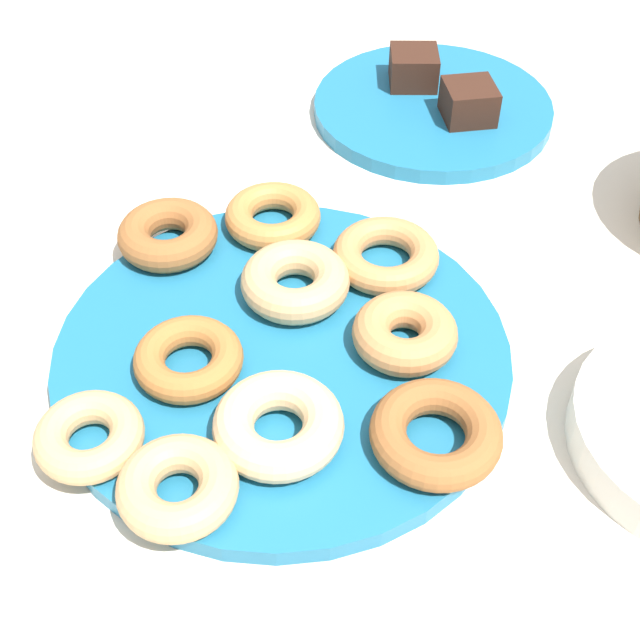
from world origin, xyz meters
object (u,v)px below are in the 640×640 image
donut_plate (282,354)px  donut_1 (295,281)px  donut_3 (189,359)px  donut_5 (405,335)px  donut_0 (271,425)px  donut_7 (436,433)px  donut_9 (273,216)px  cake_plate (432,108)px  donut_2 (168,234)px  donut_4 (386,255)px  donut_8 (178,487)px  brownie_far (469,102)px  donut_6 (89,436)px  brownie_near (414,68)px

donut_plate → donut_1: 0.06m
donut_3 → donut_5: donut_5 is taller
donut_0 → donut_7: bearing=86.5°
donut_plate → donut_3: (0.02, -0.07, 0.02)m
donut_0 → donut_9: donut_0 is taller
donut_1 → cake_plate: bearing=154.2°
donut_2 → donut_3: 0.15m
donut_4 → donut_9: same height
donut_0 → donut_3: bearing=-135.2°
donut_8 → brownie_far: 0.53m
brownie_far → donut_plate: bearing=-29.8°
donut_5 → donut_7: donut_5 is taller
donut_2 → donut_7: 0.30m
donut_0 → donut_1: 0.15m
donut_1 → brownie_far: 0.32m
donut_5 → donut_6: (0.09, -0.23, -0.00)m
donut_1 → cake_plate: size_ratio=0.35×
cake_plate → donut_3: bearing=-30.5°
brownie_far → donut_4: bearing=-23.4°
donut_1 → donut_2: donut_1 is taller
donut_8 → brownie_far: brownie_far is taller
donut_3 → cake_plate: size_ratio=0.32×
donut_6 → donut_8: 0.08m
donut_4 → donut_7: bearing=7.0°
donut_6 → donut_3: bearing=139.4°
donut_0 → donut_7: (0.01, 0.12, -0.00)m
donut_1 → donut_5: same height
donut_plate → donut_3: bearing=-71.9°
donut_0 → brownie_far: brownie_far is taller
donut_7 → brownie_far: brownie_far is taller
donut_8 → donut_9: 0.29m
donut_2 → donut_1: bearing=61.2°
donut_7 → brownie_far: 0.43m
donut_5 → donut_2: bearing=-122.0°
donut_6 → cake_plate: size_ratio=0.30×
donut_2 → donut_4: bearing=81.8°
donut_2 → brownie_near: 0.37m
donut_0 → donut_6: donut_0 is taller
donut_2 → donut_9: bearing=106.6°
cake_plate → donut_7: bearing=-5.7°
donut_3 → donut_7: (0.07, 0.18, 0.00)m
donut_5 → donut_3: bearing=-82.9°
donut_3 → brownie_far: brownie_far is taller
donut_0 → brownie_far: (-0.42, 0.19, 0.00)m
donut_2 → donut_6: bearing=-7.9°
donut_4 → donut_5: bearing=5.3°
donut_9 → donut_2: bearing=-73.4°
donut_plate → donut_9: donut_9 is taller
donut_7 → brownie_near: 0.50m
donut_5 → donut_9: donut_5 is taller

